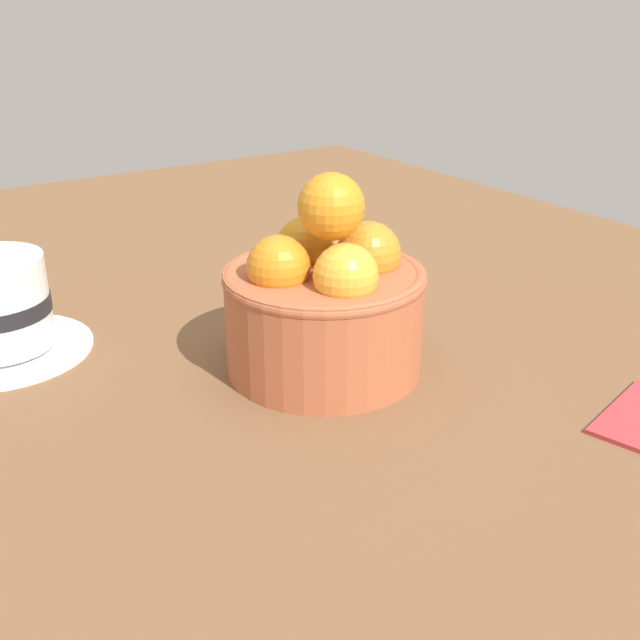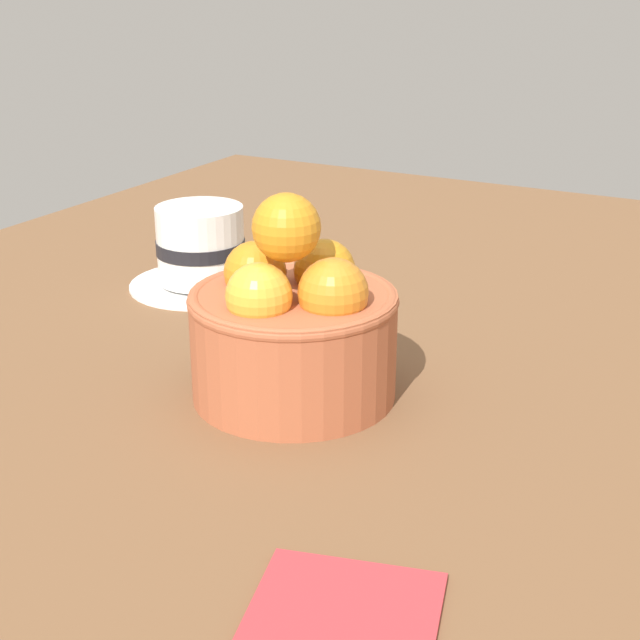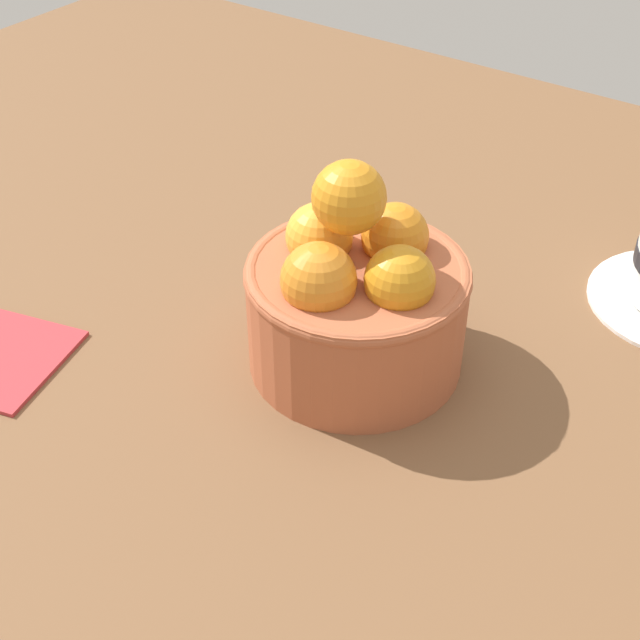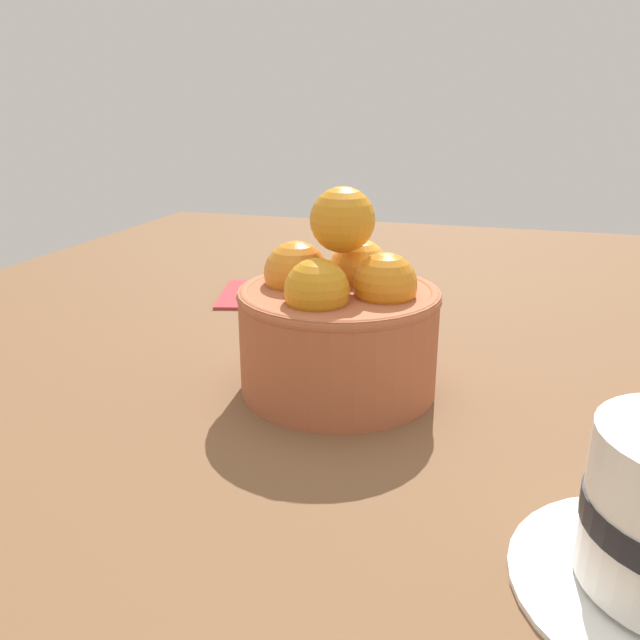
% 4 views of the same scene
% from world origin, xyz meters
% --- Properties ---
extents(ground_plane, '(1.36, 0.99, 0.04)m').
position_xyz_m(ground_plane, '(0.00, 0.00, -0.02)').
color(ground_plane, brown).
extents(terracotta_bowl, '(0.14, 0.14, 0.14)m').
position_xyz_m(terracotta_bowl, '(0.00, 0.00, 0.05)').
color(terracotta_bowl, '#AD5938').
rests_on(terracotta_bowl, ground_plane).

